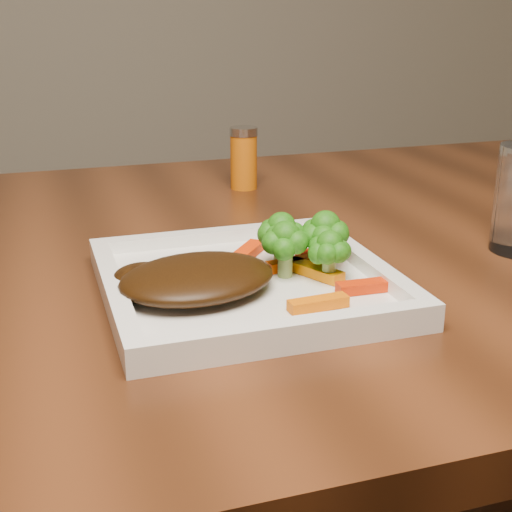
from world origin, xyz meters
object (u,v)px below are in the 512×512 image
object	(u,v)px
dining_table	(259,499)
spice_shaker	(244,158)
steak	(197,278)
plate	(246,287)

from	to	relation	value
dining_table	spice_shaker	size ratio (longest dim) A/B	17.39
spice_shaker	dining_table	bearing A→B (deg)	-102.60
steak	spice_shaker	bearing A→B (deg)	67.52
plate	spice_shaker	distance (m)	0.41
steak	spice_shaker	distance (m)	0.44
plate	dining_table	bearing A→B (deg)	67.64
plate	steak	world-z (taller)	steak
dining_table	steak	xyz separation A→B (m)	(-0.11, -0.17, 0.40)
steak	spice_shaker	size ratio (longest dim) A/B	1.60
dining_table	steak	world-z (taller)	steak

